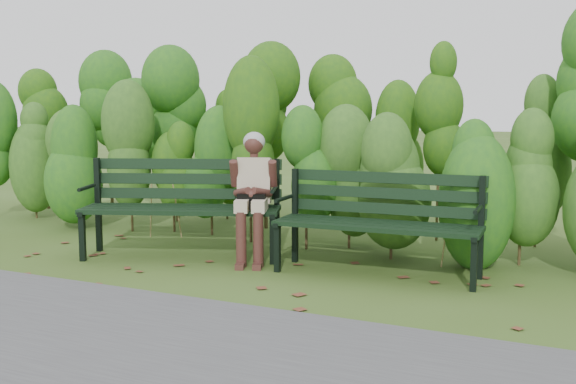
% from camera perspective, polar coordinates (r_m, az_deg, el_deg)
% --- Properties ---
extents(ground, '(80.00, 80.00, 0.00)m').
position_cam_1_polar(ground, '(6.30, -1.36, -7.14)').
color(ground, '#3A551A').
extents(footpath, '(60.00, 2.50, 0.01)m').
position_cam_1_polar(footpath, '(4.53, -14.23, -13.12)').
color(footpath, '#474749').
rests_on(footpath, ground).
extents(hedge_band, '(11.04, 1.67, 2.42)m').
position_cam_1_polar(hedge_band, '(7.82, 4.73, 4.95)').
color(hedge_band, '#47381E').
rests_on(hedge_band, ground).
extents(leaf_litter, '(5.84, 2.17, 0.01)m').
position_cam_1_polar(leaf_litter, '(6.10, 1.79, -7.59)').
color(leaf_litter, brown).
rests_on(leaf_litter, ground).
extents(bench_left, '(2.14, 1.35, 1.02)m').
position_cam_1_polar(bench_left, '(7.16, -8.83, -0.60)').
color(bench_left, black).
rests_on(bench_left, ground).
extents(bench_right, '(1.93, 0.71, 0.95)m').
position_cam_1_polar(bench_right, '(6.37, 7.79, -1.91)').
color(bench_right, black).
rests_on(bench_right, ground).
extents(seated_woman, '(0.56, 0.76, 1.31)m').
position_cam_1_polar(seated_woman, '(6.82, -2.99, 0.45)').
color(seated_woman, '#C2B794').
rests_on(seated_woman, ground).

